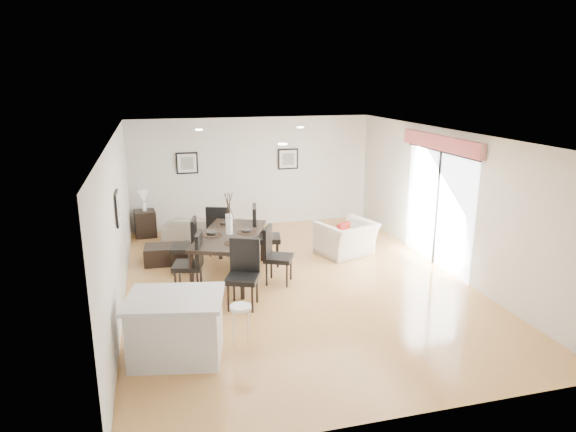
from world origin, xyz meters
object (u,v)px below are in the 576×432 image
object	(u,v)px
dining_chair_head	(244,269)
kitchen_island	(176,327)
dining_chair_efar	(261,232)
dining_table	(230,238)
side_table	(145,224)
armchair	(346,238)
coffee_table	(168,254)
dining_chair_enear	(274,252)
sofa	(210,229)
dining_chair_foot	(219,228)
dining_chair_wnear	(193,259)
dining_chair_wfar	(188,242)
bar_stool	(241,312)

from	to	relation	value
dining_chair_head	kitchen_island	xyz separation A→B (m)	(-1.16, -1.41, -0.18)
dining_chair_efar	dining_table	bearing A→B (deg)	137.95
dining_table	side_table	size ratio (longest dim) A/B	3.64
dining_table	dining_chair_efar	world-z (taller)	dining_chair_efar
armchair	coffee_table	xyz separation A→B (m)	(-3.66, 0.43, -0.17)
dining_chair_head	coffee_table	distance (m)	2.63
dining_chair_enear	dining_chair_head	world-z (taller)	dining_chair_head
dining_chair_efar	side_table	distance (m)	3.40
dining_chair_efar	kitchen_island	world-z (taller)	dining_chair_efar
sofa	coffee_table	size ratio (longest dim) A/B	2.25
dining_chair_head	dining_chair_enear	bearing A→B (deg)	71.43
dining_table	dining_chair_efar	bearing A→B (deg)	58.89
dining_table	sofa	bearing A→B (deg)	115.34
dining_chair_foot	coffee_table	world-z (taller)	dining_chair_foot
dining_chair_wnear	coffee_table	bearing A→B (deg)	-152.69
dining_table	dining_chair_foot	size ratio (longest dim) A/B	2.11
armchair	dining_chair_foot	size ratio (longest dim) A/B	1.02
coffee_table	dining_table	bearing A→B (deg)	-40.46
dining_chair_efar	coffee_table	size ratio (longest dim) A/B	1.31
dining_table	dining_chair_wfar	size ratio (longest dim) A/B	2.15
dining_table	side_table	xyz separation A→B (m)	(-1.54, 3.05, -0.45)
sofa	side_table	bearing A→B (deg)	-13.78
dining_chair_efar	bar_stool	bearing A→B (deg)	174.53
dining_chair_head	dining_chair_foot	bearing A→B (deg)	113.95
dining_table	dining_chair_enear	bearing A→B (deg)	-10.33
dining_table	kitchen_island	distance (m)	2.91
sofa	coffee_table	xyz separation A→B (m)	(-0.98, -1.20, -0.12)
dining_table	dining_chair_enear	distance (m)	0.88
dining_chair_head	armchair	bearing A→B (deg)	59.52
coffee_table	side_table	xyz separation A→B (m)	(-0.44, 1.98, 0.13)
dining_chair_enear	side_table	bearing A→B (deg)	59.24
dining_chair_wnear	dining_chair_efar	distance (m)	1.78
dining_table	kitchen_island	bearing A→B (deg)	-90.47
dining_chair_wnear	bar_stool	xyz separation A→B (m)	(0.47, -2.14, -0.05)
dining_chair_enear	dining_chair_efar	size ratio (longest dim) A/B	0.88
armchair	dining_chair_efar	bearing A→B (deg)	-16.39
dining_chair_efar	dining_chair_head	bearing A→B (deg)	170.73
dining_chair_foot	kitchen_island	bearing A→B (deg)	93.61
dining_table	dining_chair_wfar	xyz separation A→B (m)	(-0.72, 0.49, -0.17)
dining_table	dining_chair_enear	size ratio (longest dim) A/B	2.15
coffee_table	dining_chair_wnear	bearing A→B (deg)	-72.91
dining_chair_wnear	side_table	distance (m)	3.69
dining_chair_wfar	bar_stool	xyz separation A→B (m)	(0.47, -3.16, -0.03)
sofa	armchair	bearing A→B (deg)	163.70
coffee_table	side_table	size ratio (longest dim) A/B	1.47
coffee_table	side_table	bearing A→B (deg)	106.13
dining_chair_enear	dining_chair_foot	bearing A→B (deg)	50.07
dining_chair_foot	coffee_table	distance (m)	1.17
dining_chair_foot	kitchen_island	xyz separation A→B (m)	(-1.09, -3.94, -0.16)
dining_chair_enear	coffee_table	xyz separation A→B (m)	(-1.83, 1.54, -0.41)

